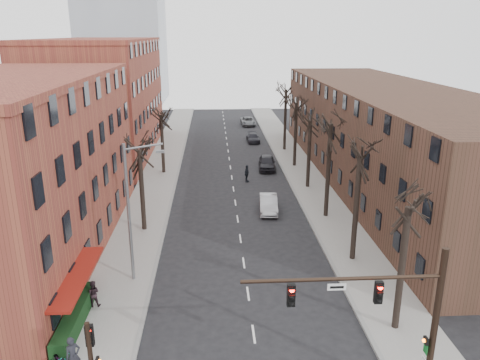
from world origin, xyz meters
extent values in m
cube|color=gray|center=(-8.00, 35.00, 0.07)|extent=(4.00, 90.00, 0.15)
cube|color=gray|center=(8.00, 35.00, 0.07)|extent=(4.00, 90.00, 0.15)
cube|color=brown|center=(-16.00, 15.00, 6.00)|extent=(12.00, 26.00, 12.00)
cube|color=brown|center=(-16.00, 44.00, 7.00)|extent=(12.00, 28.00, 14.00)
cube|color=#462B20|center=(16.00, 30.00, 5.00)|extent=(12.00, 50.00, 10.00)
cube|color=maroon|center=(-9.40, 6.00, 0.00)|extent=(1.20, 7.00, 0.15)
cube|color=black|center=(-9.50, 5.00, 0.65)|extent=(0.80, 6.00, 1.00)
cylinder|color=black|center=(7.00, -1.00, 3.60)|extent=(0.28, 0.28, 7.20)
cylinder|color=black|center=(3.00, -1.00, 6.00)|extent=(8.00, 0.16, 0.16)
cube|color=black|center=(4.50, -1.00, 5.35)|extent=(0.32, 0.22, 0.95)
cube|color=black|center=(1.00, -1.00, 5.35)|extent=(0.32, 0.22, 0.95)
cube|color=silver|center=(2.80, -1.00, 5.65)|extent=(0.75, 0.04, 0.28)
cube|color=black|center=(6.72, -1.00, 3.00)|extent=(0.12, 0.30, 0.30)
cube|color=black|center=(-7.00, -0.82, 3.70)|extent=(0.32, 0.22, 0.95)
cylinder|color=slate|center=(-7.20, 10.00, 4.50)|extent=(0.20, 0.20, 9.00)
cylinder|color=slate|center=(-6.10, 10.00, 8.80)|extent=(2.39, 0.12, 0.46)
cube|color=slate|center=(-5.10, 10.00, 8.50)|extent=(0.50, 0.22, 0.14)
imported|color=#A1A3A8|center=(2.83, 21.63, 0.72)|extent=(1.84, 4.46, 1.44)
imported|color=black|center=(4.21, 35.03, 0.81)|extent=(2.25, 4.86, 1.61)
imported|color=black|center=(3.80, 49.26, 0.61)|extent=(1.80, 4.25, 1.22)
imported|color=slate|center=(4.01, 62.09, 0.68)|extent=(2.46, 4.99, 1.36)
imported|color=black|center=(-8.52, 1.34, 1.09)|extent=(0.82, 0.77, 1.89)
imported|color=black|center=(-8.98, 6.97, 0.94)|extent=(0.82, 0.67, 1.58)
imported|color=black|center=(1.53, 30.32, 0.92)|extent=(0.85, 1.17, 1.84)
imported|color=gray|center=(-9.30, 1.77, 0.57)|extent=(1.60, 1.37, 0.83)
camera|label=1|loc=(-1.94, -16.99, 15.19)|focal=35.00mm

